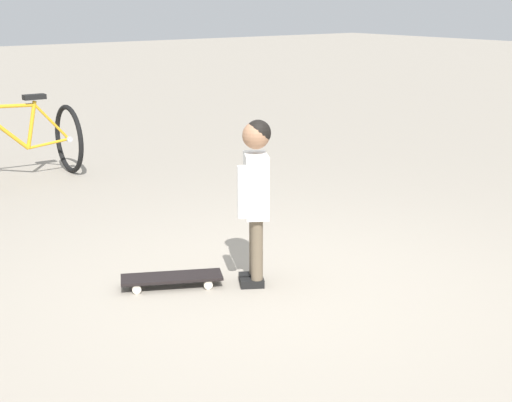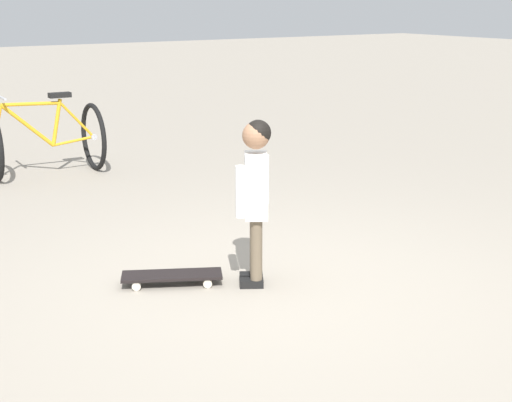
# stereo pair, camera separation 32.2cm
# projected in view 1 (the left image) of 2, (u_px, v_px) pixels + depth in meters

# --- Properties ---
(ground_plane) EXTENTS (50.00, 50.00, 0.00)m
(ground_plane) POSITION_uv_depth(u_px,v_px,m) (275.00, 291.00, 4.75)
(ground_plane) COLOR #9E9384
(child_person) EXTENTS (0.28, 0.36, 1.06)m
(child_person) POSITION_uv_depth(u_px,v_px,m) (256.00, 184.00, 4.71)
(child_person) COLOR brown
(child_person) RESTS_ON ground
(skateboard) EXTENTS (0.46, 0.65, 0.07)m
(skateboard) POSITION_uv_depth(u_px,v_px,m) (172.00, 278.00, 4.81)
(skateboard) COLOR black
(skateboard) RESTS_ON ground
(bicycle_far) EXTENTS (0.76, 1.10, 0.85)m
(bicycle_far) POSITION_uv_depth(u_px,v_px,m) (20.00, 142.00, 7.59)
(bicycle_far) COLOR black
(bicycle_far) RESTS_ON ground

